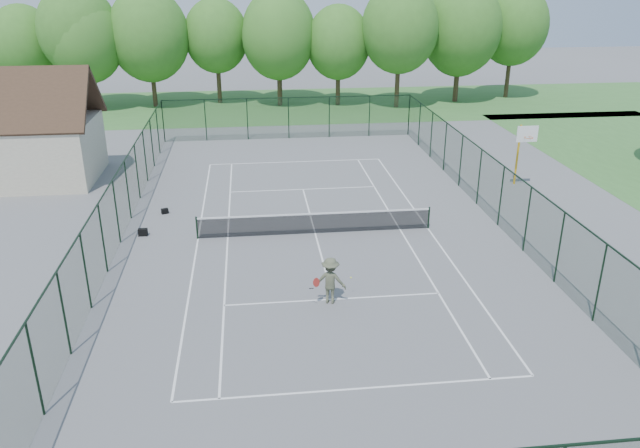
{
  "coord_description": "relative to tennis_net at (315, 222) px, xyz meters",
  "views": [
    {
      "loc": [
        -2.89,
        -27.02,
        11.67
      ],
      "look_at": [
        0.0,
        -2.0,
        1.3
      ],
      "focal_mm": 35.0,
      "sensor_mm": 36.0,
      "label": 1
    }
  ],
  "objects": [
    {
      "name": "ground",
      "position": [
        0.0,
        0.0,
        -0.58
      ],
      "size": [
        140.0,
        140.0,
        0.0
      ],
      "primitive_type": "plane",
      "color": "slate",
      "rests_on": "ground"
    },
    {
      "name": "grass_far",
      "position": [
        0.0,
        30.0,
        -0.57
      ],
      "size": [
        80.0,
        16.0,
        0.01
      ],
      "primitive_type": "cube",
      "color": "#45803A",
      "rests_on": "ground"
    },
    {
      "name": "court_lines",
      "position": [
        0.0,
        0.0,
        -0.57
      ],
      "size": [
        11.05,
        23.85,
        0.01
      ],
      "color": "white",
      "rests_on": "ground"
    },
    {
      "name": "tennis_net",
      "position": [
        0.0,
        0.0,
        0.0
      ],
      "size": [
        11.08,
        0.08,
        1.1
      ],
      "color": "black",
      "rests_on": "ground"
    },
    {
      "name": "fence_enclosure",
      "position": [
        0.0,
        0.0,
        0.98
      ],
      "size": [
        18.05,
        36.05,
        3.02
      ],
      "color": "#16351C",
      "rests_on": "ground"
    },
    {
      "name": "utility_building",
      "position": [
        -16.0,
        10.0,
        2.54
      ],
      "size": [
        8.6,
        6.27,
        6.63
      ],
      "color": "beige",
      "rests_on": "ground"
    },
    {
      "name": "tree_line_far",
      "position": [
        0.0,
        30.0,
        5.42
      ],
      "size": [
        39.4,
        6.4,
        9.7
      ],
      "color": "#493622",
      "rests_on": "ground"
    },
    {
      "name": "basketball_goal",
      "position": [
        12.32,
        5.46,
        1.99
      ],
      "size": [
        1.2,
        1.43,
        3.65
      ],
      "color": "gold",
      "rests_on": "ground"
    },
    {
      "name": "sports_bag_a",
      "position": [
        -8.08,
        0.68,
        -0.41
      ],
      "size": [
        0.43,
        0.26,
        0.34
      ],
      "primitive_type": "cube",
      "rotation": [
        0.0,
        0.0,
        -0.02
      ],
      "color": "black",
      "rests_on": "ground"
    },
    {
      "name": "sports_bag_b",
      "position": [
        -7.38,
        3.46,
        -0.44
      ],
      "size": [
        0.4,
        0.32,
        0.27
      ],
      "primitive_type": "cube",
      "rotation": [
        0.0,
        0.0,
        0.39
      ],
      "color": "black",
      "rests_on": "ground"
    },
    {
      "name": "tennis_player",
      "position": [
        -0.14,
        -6.59,
        0.33
      ],
      "size": [
        1.76,
        0.99,
        1.82
      ],
      "color": "#52563F",
      "rests_on": "ground"
    }
  ]
}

